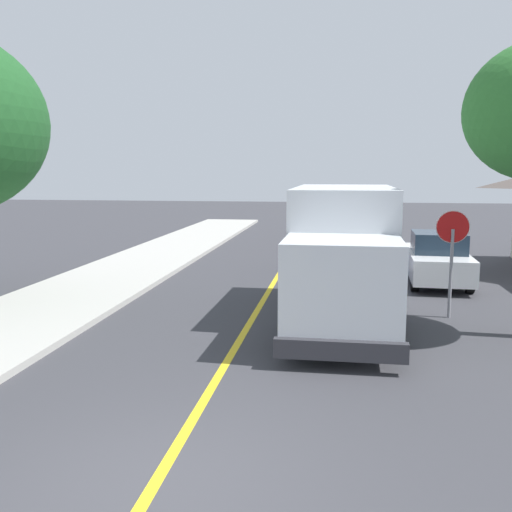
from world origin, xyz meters
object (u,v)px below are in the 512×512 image
object	(u,v)px
parked_car_near	(336,250)
parked_car_far	(338,219)
parked_car_mid	(339,230)
box_truck	(343,248)
parked_van_across	(437,259)
stop_sign	(452,243)

from	to	relation	value
parked_car_near	parked_car_far	xyz separation A→B (m)	(-0.01, 12.98, 0.00)
parked_car_near	parked_car_mid	bearing A→B (deg)	89.49
box_truck	parked_car_far	bearing A→B (deg)	90.61
parked_car_mid	parked_van_across	xyz separation A→B (m)	(3.16, -8.54, 0.00)
parked_car_far	stop_sign	distance (m)	19.40
parked_car_near	parked_car_mid	xyz separation A→B (m)	(0.06, 6.77, 0.00)
parked_car_near	parked_car_far	bearing A→B (deg)	90.05
parked_car_far	parked_van_across	world-z (taller)	same
box_truck	parked_car_near	world-z (taller)	box_truck
parked_car_near	stop_sign	bearing A→B (deg)	-65.46
parked_car_near	parked_car_mid	size ratio (longest dim) A/B	0.99
parked_car_far	stop_sign	world-z (taller)	stop_sign
parked_car_near	stop_sign	size ratio (longest dim) A/B	1.66
box_truck	parked_car_near	distance (m)	6.80
box_truck	parked_car_far	distance (m)	19.73
parked_car_far	stop_sign	size ratio (longest dim) A/B	1.67
parked_car_mid	parked_car_far	size ratio (longest dim) A/B	1.01
parked_car_near	parked_car_mid	world-z (taller)	same
box_truck	stop_sign	world-z (taller)	box_truck
parked_van_across	parked_car_far	bearing A→B (deg)	102.38
parked_car_mid	box_truck	bearing A→B (deg)	-89.42
parked_car_near	parked_van_across	world-z (taller)	same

